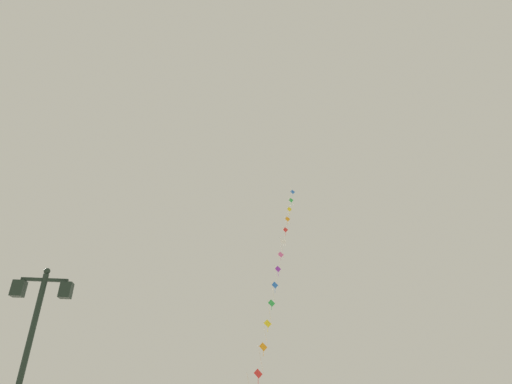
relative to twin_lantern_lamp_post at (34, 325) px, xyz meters
The scene contains 2 objects.
twin_lantern_lamp_post is the anchor object (origin of this frame).
kite_train 16.39m from the twin_lantern_lamp_post, 53.62° to the left, with size 5.62×11.15×16.97m.
Camera 1 is at (0.44, -2.13, 1.87)m, focal length 27.13 mm.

